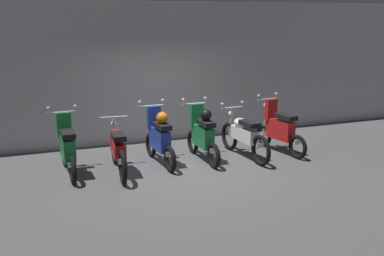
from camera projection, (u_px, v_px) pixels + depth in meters
The scene contains 8 objects.
ground_plane at pixel (190, 169), 9.28m from camera, with size 80.00×80.00×0.00m, color #4C4C4F.
back_wall at pixel (153, 72), 11.17m from camera, with size 16.00×0.30×3.38m, color #ADADB2.
motorbike_slot_0 at pixel (67, 148), 8.86m from camera, with size 0.59×1.68×1.29m.
motorbike_slot_1 at pixel (118, 149), 8.95m from camera, with size 0.56×1.95×1.03m.
motorbike_slot_2 at pixel (159, 137), 9.48m from camera, with size 0.59×1.68×1.29m.
motorbike_slot_3 at pixel (202, 134), 9.73m from camera, with size 0.59×1.68×1.29m.
motorbike_slot_4 at pixel (244, 135), 9.96m from camera, with size 0.59×1.95×1.15m.
motorbike_slot_5 at pixel (279, 129), 10.33m from camera, with size 0.58×1.67×1.29m.
Camera 1 is at (-3.12, -8.25, 3.00)m, focal length 42.77 mm.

